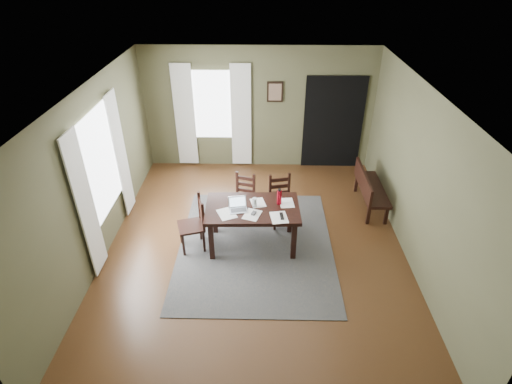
{
  "coord_description": "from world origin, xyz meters",
  "views": [
    {
      "loc": [
        0.11,
        -5.35,
        4.41
      ],
      "look_at": [
        0.0,
        0.3,
        0.9
      ],
      "focal_mm": 28.0,
      "sensor_mm": 36.0,
      "label": 1
    }
  ],
  "objects_px": {
    "chair_back_right": "(281,201)",
    "water_bottle": "(279,197)",
    "chair_back_left": "(243,198)",
    "bench": "(369,187)",
    "laptop": "(238,206)",
    "dining_table": "(252,212)",
    "chair_end": "(194,224)"
  },
  "relations": [
    {
      "from": "bench",
      "to": "water_bottle",
      "type": "bearing_deg",
      "value": 122.12
    },
    {
      "from": "chair_back_right",
      "to": "laptop",
      "type": "xyz_separation_m",
      "value": [
        -0.73,
        -0.73,
        0.37
      ]
    },
    {
      "from": "chair_back_left",
      "to": "bench",
      "type": "relative_size",
      "value": 0.66
    },
    {
      "from": "dining_table",
      "to": "chair_back_left",
      "type": "height_order",
      "value": "chair_back_left"
    },
    {
      "from": "chair_end",
      "to": "chair_back_left",
      "type": "relative_size",
      "value": 1.09
    },
    {
      "from": "chair_back_left",
      "to": "water_bottle",
      "type": "height_order",
      "value": "water_bottle"
    },
    {
      "from": "dining_table",
      "to": "chair_back_left",
      "type": "xyz_separation_m",
      "value": [
        -0.19,
        0.8,
        -0.25
      ]
    },
    {
      "from": "bench",
      "to": "water_bottle",
      "type": "relative_size",
      "value": 4.72
    },
    {
      "from": "bench",
      "to": "laptop",
      "type": "bearing_deg",
      "value": 117.75
    },
    {
      "from": "chair_back_left",
      "to": "bench",
      "type": "height_order",
      "value": "chair_back_left"
    },
    {
      "from": "dining_table",
      "to": "water_bottle",
      "type": "bearing_deg",
      "value": 12.75
    },
    {
      "from": "chair_back_right",
      "to": "laptop",
      "type": "distance_m",
      "value": 1.09
    },
    {
      "from": "dining_table",
      "to": "bench",
      "type": "xyz_separation_m",
      "value": [
        2.2,
        1.22,
        -0.23
      ]
    },
    {
      "from": "laptop",
      "to": "water_bottle",
      "type": "height_order",
      "value": "water_bottle"
    },
    {
      "from": "laptop",
      "to": "bench",
      "type": "bearing_deg",
      "value": 16.16
    },
    {
      "from": "dining_table",
      "to": "chair_back_right",
      "type": "xyz_separation_m",
      "value": [
        0.5,
        0.67,
        -0.22
      ]
    },
    {
      "from": "laptop",
      "to": "water_bottle",
      "type": "bearing_deg",
      "value": 2.8
    },
    {
      "from": "dining_table",
      "to": "chair_end",
      "type": "xyz_separation_m",
      "value": [
        -0.97,
        -0.08,
        -0.21
      ]
    },
    {
      "from": "chair_back_right",
      "to": "bench",
      "type": "xyz_separation_m",
      "value": [
        1.71,
        0.55,
        -0.01
      ]
    },
    {
      "from": "dining_table",
      "to": "bench",
      "type": "relative_size",
      "value": 1.16
    },
    {
      "from": "dining_table",
      "to": "chair_end",
      "type": "bearing_deg",
      "value": -176.93
    },
    {
      "from": "chair_end",
      "to": "water_bottle",
      "type": "bearing_deg",
      "value": 80.45
    },
    {
      "from": "bench",
      "to": "water_bottle",
      "type": "distance_m",
      "value": 2.14
    },
    {
      "from": "chair_back_left",
      "to": "dining_table",
      "type": "bearing_deg",
      "value": -58.99
    },
    {
      "from": "dining_table",
      "to": "water_bottle",
      "type": "relative_size",
      "value": 5.48
    },
    {
      "from": "chair_back_left",
      "to": "water_bottle",
      "type": "distance_m",
      "value": 1.04
    },
    {
      "from": "dining_table",
      "to": "chair_back_right",
      "type": "height_order",
      "value": "chair_back_right"
    },
    {
      "from": "chair_back_left",
      "to": "water_bottle",
      "type": "bearing_deg",
      "value": -30.12
    },
    {
      "from": "chair_back_left",
      "to": "laptop",
      "type": "height_order",
      "value": "laptop"
    },
    {
      "from": "chair_back_right",
      "to": "water_bottle",
      "type": "bearing_deg",
      "value": -108.79
    },
    {
      "from": "chair_back_right",
      "to": "chair_end",
      "type": "bearing_deg",
      "value": -165.42
    },
    {
      "from": "chair_end",
      "to": "laptop",
      "type": "bearing_deg",
      "value": 74.3
    }
  ]
}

